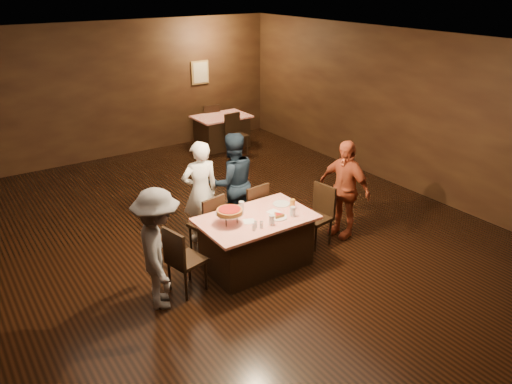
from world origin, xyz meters
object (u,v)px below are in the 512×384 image
at_px(pizza_stand, 230,211).
at_px(plate_empty, 281,204).
at_px(glass_front_left, 272,220).
at_px(diner_red_shirt, 344,189).
at_px(diner_navy_hoodie, 233,183).
at_px(diner_white_jacket, 200,192).
at_px(chair_end_right, 315,217).
at_px(glass_back, 241,206).
at_px(main_table, 256,242).
at_px(chair_back_near, 237,135).
at_px(chair_far_left, 206,223).
at_px(glass_amber, 292,204).
at_px(back_table, 222,131).
at_px(chair_back_far, 210,122).
at_px(glass_front_right, 293,211).
at_px(diner_grey_knit, 158,249).
at_px(chair_end_left, 187,259).
at_px(chair_far_right, 250,210).

bearing_deg(pizza_stand, plate_empty, 6.01).
bearing_deg(glass_front_left, diner_red_shirt, 11.08).
relative_size(diner_navy_hoodie, plate_empty, 6.61).
bearing_deg(diner_white_jacket, chair_end_right, 146.53).
bearing_deg(glass_back, main_table, -80.54).
distance_m(chair_back_near, glass_back, 4.69).
bearing_deg(glass_back, chair_far_left, 127.87).
bearing_deg(main_table, glass_amber, -4.76).
height_order(chair_back_near, diner_white_jacket, diner_white_jacket).
height_order(diner_navy_hoodie, glass_front_left, diner_navy_hoodie).
bearing_deg(glass_front_left, main_table, 99.46).
xyz_separation_m(chair_back_near, diner_red_shirt, (-0.70, -4.28, 0.32)).
distance_m(back_table, chair_back_far, 0.61).
height_order(diner_red_shirt, glass_front_left, diner_red_shirt).
bearing_deg(back_table, pizza_stand, -119.34).
bearing_deg(chair_back_near, glass_front_right, -116.32).
xyz_separation_m(diner_grey_knit, glass_amber, (2.11, 0.04, 0.05)).
distance_m(back_table, glass_amber, 5.37).
height_order(main_table, chair_end_right, chair_end_right).
bearing_deg(glass_front_left, chair_far_left, 113.20).
bearing_deg(chair_end_right, pizza_stand, -100.24).
bearing_deg(chair_far_left, glass_back, 114.93).
bearing_deg(glass_front_right, chair_back_far, 71.73).
distance_m(chair_end_right, diner_red_shirt, 0.67).
bearing_deg(chair_far_left, main_table, 105.13).
bearing_deg(glass_front_left, diner_grey_knit, 172.49).
relative_size(main_table, diner_grey_knit, 1.01).
height_order(chair_end_right, glass_back, chair_end_right).
distance_m(main_table, diner_navy_hoodie, 1.28).
distance_m(chair_back_near, chair_back_far, 1.30).
distance_m(main_table, plate_empty, 0.69).
distance_m(chair_end_left, diner_red_shirt, 2.80).
bearing_deg(chair_end_right, glass_amber, -92.62).
distance_m(chair_back_far, pizza_stand, 6.22).
relative_size(chair_far_right, glass_back, 6.79).
xyz_separation_m(diner_grey_knit, glass_front_left, (1.56, -0.21, 0.05)).
xyz_separation_m(plate_empty, glass_amber, (0.05, -0.20, 0.06)).
distance_m(main_table, chair_end_left, 1.10).
height_order(chair_far_left, chair_back_near, same).
height_order(chair_end_left, chair_end_right, same).
distance_m(back_table, glass_back, 5.31).
height_order(diner_white_jacket, glass_amber, diner_white_jacket).
xyz_separation_m(diner_grey_knit, plate_empty, (2.06, 0.24, -0.02)).
distance_m(diner_red_shirt, glass_back, 1.76).
distance_m(glass_front_right, glass_back, 0.74).
xyz_separation_m(chair_far_left, diner_red_shirt, (2.08, -0.73, 0.32)).
xyz_separation_m(chair_back_near, glass_amber, (-1.78, -4.35, 0.37)).
bearing_deg(chair_end_right, chair_end_left, -98.33).
distance_m(diner_white_jacket, pizza_stand, 1.12).
height_order(back_table, chair_far_left, chair_far_left).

